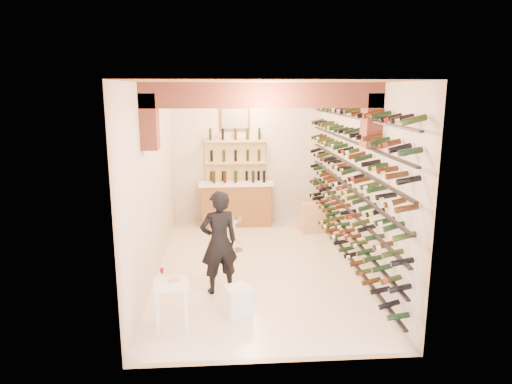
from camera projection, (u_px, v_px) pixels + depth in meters
ground at (257, 266)px, 8.24m from camera, size 6.00×6.00×0.00m
room_shell at (258, 143)px, 7.49m from camera, size 3.52×6.02×3.21m
wine_rack at (344, 181)px, 8.01m from camera, size 0.32×5.70×2.56m
back_counter at (236, 202)px, 10.68m from camera, size 1.70×0.62×1.29m
back_shelving at (235, 174)px, 10.77m from camera, size 1.40×0.31×2.73m
tasting_table at (171, 290)px, 6.00m from camera, size 0.50×0.50×0.79m
white_stool at (238, 300)px, 6.44m from camera, size 0.42×0.42×0.41m
person at (219, 242)px, 7.03m from camera, size 0.68×0.55×1.62m
chrome_barstool at (234, 232)px, 8.91m from camera, size 0.35×0.35×0.68m
crate_lower at (313, 224)px, 10.24m from camera, size 0.60×0.45×0.34m
crate_upper at (313, 210)px, 10.17m from camera, size 0.54×0.38×0.31m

